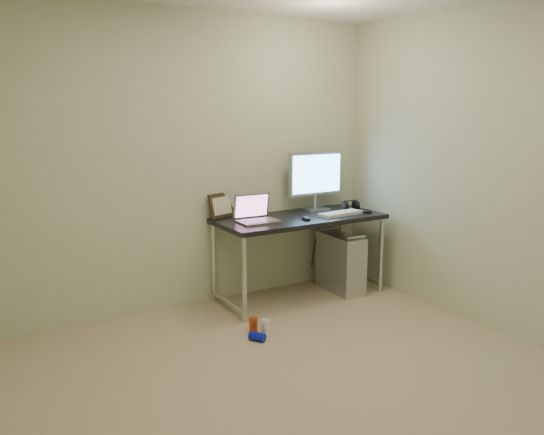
{
  "coord_description": "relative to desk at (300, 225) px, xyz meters",
  "views": [
    {
      "loc": [
        -1.75,
        -2.45,
        1.66
      ],
      "look_at": [
        0.36,
        1.07,
        0.85
      ],
      "focal_mm": 35.0,
      "sensor_mm": 36.0,
      "label": 1
    }
  ],
  "objects": [
    {
      "name": "floor",
      "position": [
        -0.86,
        -1.42,
        -0.67
      ],
      "size": [
        3.5,
        3.5,
        0.0
      ],
      "primitive_type": "plane",
      "color": "tan",
      "rests_on": "ground"
    },
    {
      "name": "wall_back",
      "position": [
        -0.86,
        0.33,
        0.58
      ],
      "size": [
        3.5,
        0.02,
        2.5
      ],
      "primitive_type": "cube",
      "color": "beige",
      "rests_on": "ground"
    },
    {
      "name": "wall_right",
      "position": [
        0.89,
        -1.42,
        0.58
      ],
      "size": [
        0.02,
        3.5,
        2.5
      ],
      "primitive_type": "cube",
      "color": "beige",
      "rests_on": "ground"
    },
    {
      "name": "desk",
      "position": [
        0.0,
        0.0,
        0.0
      ],
      "size": [
        1.52,
        0.67,
        0.75
      ],
      "color": "black",
      "rests_on": "ground"
    },
    {
      "name": "tower_computer",
      "position": [
        0.43,
        -0.06,
        -0.4
      ],
      "size": [
        0.26,
        0.53,
        0.58
      ],
      "rotation": [
        0.0,
        0.0,
        -0.05
      ],
      "color": "silver",
      "rests_on": "ground"
    },
    {
      "name": "cable_a",
      "position": [
        0.38,
        0.28,
        -0.27
      ],
      "size": [
        0.01,
        0.16,
        0.69
      ],
      "primitive_type": "cylinder",
      "rotation": [
        0.21,
        0.0,
        0.0
      ],
      "color": "black",
      "rests_on": "ground"
    },
    {
      "name": "cable_b",
      "position": [
        0.47,
        0.26,
        -0.29
      ],
      "size": [
        0.02,
        0.11,
        0.71
      ],
      "primitive_type": "cylinder",
      "rotation": [
        0.14,
        0.0,
        0.09
      ],
      "color": "black",
      "rests_on": "ground"
    },
    {
      "name": "can_red",
      "position": [
        -0.76,
        -0.51,
        -0.61
      ],
      "size": [
        0.07,
        0.07,
        0.12
      ],
      "primitive_type": "cylinder",
      "rotation": [
        0.0,
        0.0,
        -0.12
      ],
      "color": "#B13713",
      "rests_on": "ground"
    },
    {
      "name": "can_white",
      "position": [
        -0.71,
        -0.61,
        -0.6
      ],
      "size": [
        0.09,
        0.09,
        0.13
      ],
      "primitive_type": "cylinder",
      "rotation": [
        0.0,
        0.0,
        -0.45
      ],
      "color": "white",
      "rests_on": "ground"
    },
    {
      "name": "can_blue",
      "position": [
        -0.81,
        -0.66,
        -0.63
      ],
      "size": [
        0.12,
        0.14,
        0.07
      ],
      "primitive_type": "cylinder",
      "rotation": [
        1.57,
        0.0,
        0.57
      ],
      "color": "#0A15B2",
      "rests_on": "ground"
    },
    {
      "name": "laptop",
      "position": [
        -0.45,
        -0.0,
        0.14
      ],
      "size": [
        0.34,
        0.28,
        0.23
      ],
      "rotation": [
        0.0,
        0.0,
        -0.03
      ],
      "color": "#9FA0A6",
      "rests_on": "desk"
    },
    {
      "name": "monitor",
      "position": [
        0.31,
        0.19,
        0.41
      ],
      "size": [
        0.59,
        0.17,
        0.55
      ],
      "rotation": [
        0.0,
        0.0,
        0.01
      ],
      "color": "#9FA0A6",
      "rests_on": "desk"
    },
    {
      "name": "keyboard",
      "position": [
        0.36,
        -0.13,
        0.1
      ],
      "size": [
        0.45,
        0.19,
        0.03
      ],
      "primitive_type": "cube",
      "rotation": [
        0.0,
        0.0,
        0.11
      ],
      "color": "silver",
      "rests_on": "desk"
    },
    {
      "name": "mouse_right",
      "position": [
        0.64,
        -0.16,
        0.1
      ],
      "size": [
        0.09,
        0.13,
        0.04
      ],
      "primitive_type": "ellipsoid",
      "rotation": [
        0.0,
        0.0,
        0.1
      ],
      "color": "black",
      "rests_on": "desk"
    },
    {
      "name": "mouse_left",
      "position": [
        -0.04,
        -0.16,
        0.1
      ],
      "size": [
        0.1,
        0.13,
        0.04
      ],
      "primitive_type": "ellipsoid",
      "rotation": [
        0.0,
        0.0,
        -0.23
      ],
      "color": "black",
      "rests_on": "desk"
    },
    {
      "name": "headphones",
      "position": [
        0.63,
        0.06,
        0.11
      ],
      "size": [
        0.18,
        0.1,
        0.11
      ],
      "rotation": [
        0.0,
        0.0,
        -0.19
      ],
      "color": "black",
      "rests_on": "desk"
    },
    {
      "name": "picture_frame",
      "position": [
        -0.63,
        0.31,
        0.19
      ],
      "size": [
        0.28,
        0.16,
        0.22
      ],
      "primitive_type": "cube",
      "rotation": [
        -0.21,
        0.0,
        0.33
      ],
      "color": "#2C2415",
      "rests_on": "desk"
    },
    {
      "name": "webcam",
      "position": [
        -0.36,
        0.24,
        0.16
      ],
      "size": [
        0.04,
        0.04,
        0.11
      ],
      "rotation": [
        0.0,
        0.0,
        -0.27
      ],
      "color": "silver",
      "rests_on": "desk"
    }
  ]
}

